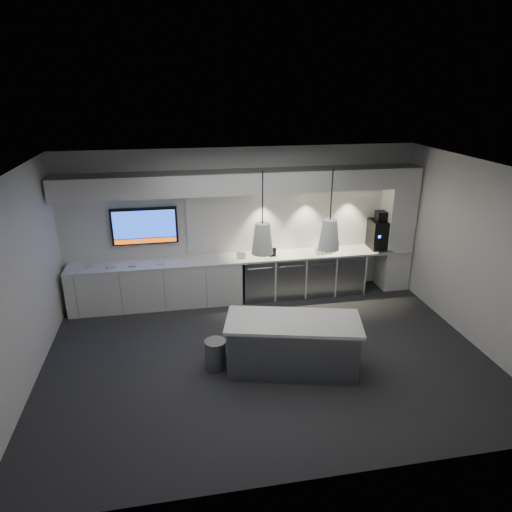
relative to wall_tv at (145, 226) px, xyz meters
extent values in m
plane|color=#28292B|center=(1.90, -2.45, -1.56)|extent=(7.00, 7.00, 0.00)
plane|color=black|center=(1.90, -2.45, 1.44)|extent=(7.00, 7.00, 0.00)
plane|color=white|center=(1.90, 0.05, -0.06)|extent=(7.00, 0.00, 7.00)
plane|color=white|center=(1.90, -4.95, -0.06)|extent=(7.00, 0.00, 7.00)
plane|color=white|center=(-1.60, -2.45, -0.06)|extent=(0.00, 7.00, 7.00)
plane|color=white|center=(5.40, -2.45, -0.06)|extent=(0.00, 7.00, 7.00)
cube|color=white|center=(1.90, -0.27, -0.68)|extent=(6.80, 0.65, 0.04)
cube|color=white|center=(0.15, -0.27, -1.13)|extent=(3.30, 0.63, 0.86)
cube|color=gray|center=(2.15, -0.27, -1.13)|extent=(0.60, 0.61, 0.85)
cube|color=gray|center=(2.78, -0.27, -1.13)|extent=(0.60, 0.61, 0.85)
cube|color=gray|center=(3.41, -0.27, -1.13)|extent=(0.60, 0.61, 0.85)
cube|color=gray|center=(4.04, -0.27, -1.13)|extent=(0.60, 0.61, 0.85)
cube|color=white|center=(3.10, 0.03, -0.01)|extent=(4.60, 0.03, 1.30)
cube|color=white|center=(1.90, -0.25, 0.84)|extent=(6.90, 0.60, 0.40)
cube|color=white|center=(5.10, -0.25, -0.26)|extent=(0.55, 0.55, 2.60)
cube|color=black|center=(0.00, 0.00, 0.00)|extent=(1.25, 0.06, 0.72)
cube|color=#1339B8|center=(0.00, -0.03, 0.04)|extent=(1.17, 0.00, 0.54)
cube|color=#D54E0C|center=(0.00, -0.03, -0.29)|extent=(1.17, 0.00, 0.09)
cube|color=gray|center=(2.21, -2.87, -1.16)|extent=(2.03, 1.20, 0.80)
cube|color=white|center=(2.21, -2.87, -0.74)|extent=(2.14, 1.31, 0.05)
cylinder|color=gray|center=(1.06, -2.61, -1.33)|extent=(0.39, 0.39, 0.47)
cube|color=black|center=(4.75, -0.24, -0.37)|extent=(0.46, 0.51, 0.59)
cube|color=black|center=(4.75, -0.24, 0.03)|extent=(0.25, 0.25, 0.19)
cube|color=gray|center=(4.75, -0.50, -0.64)|extent=(0.33, 0.22, 0.03)
cube|color=black|center=(2.44, -0.36, -0.57)|extent=(0.14, 0.02, 0.18)
cube|color=white|center=(1.81, -0.37, -0.59)|extent=(0.18, 0.04, 0.14)
cube|color=#BEBEBE|center=(-1.06, -0.29, -0.65)|extent=(0.18, 0.18, 0.02)
cube|color=#BEBEBE|center=(-0.65, -0.36, -0.65)|extent=(0.20, 0.20, 0.02)
cube|color=#BEBEBE|center=(-0.24, -0.36, -0.65)|extent=(0.20, 0.20, 0.02)
cube|color=#BEBEBE|center=(0.26, -0.35, -0.65)|extent=(0.18, 0.18, 0.02)
cone|color=white|center=(1.73, -2.87, 0.59)|extent=(0.30, 0.30, 0.43)
cylinder|color=black|center=(1.73, -2.87, 1.15)|extent=(0.02, 0.02, 0.70)
cone|color=white|center=(2.68, -2.87, 0.59)|extent=(0.30, 0.30, 0.43)
cylinder|color=black|center=(2.68, -2.87, 1.15)|extent=(0.02, 0.02, 0.70)
camera|label=1|loc=(0.58, -8.62, 2.56)|focal=32.00mm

